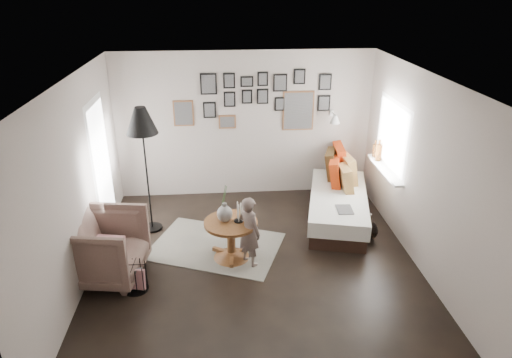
{
  "coord_description": "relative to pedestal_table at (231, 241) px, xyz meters",
  "views": [
    {
      "loc": [
        -0.43,
        -5.34,
        3.69
      ],
      "look_at": [
        0.05,
        0.5,
        1.1
      ],
      "focal_mm": 32.0,
      "sensor_mm": 36.0,
      "label": 1
    }
  ],
  "objects": [
    {
      "name": "demijohn_large",
      "position": [
        1.76,
        0.45,
        -0.09
      ],
      "size": [
        0.32,
        0.32,
        0.48
      ],
      "color": "black",
      "rests_on": "ground"
    },
    {
      "name": "wall_back",
      "position": [
        0.33,
        2.18,
        1.03
      ],
      "size": [
        4.5,
        0.0,
        4.5
      ],
      "primitive_type": "plane",
      "rotation": [
        1.57,
        0.0,
        0.0
      ],
      "color": "#A89D93",
      "rests_on": "ground"
    },
    {
      "name": "door_left",
      "position": [
        -1.91,
        0.98,
        0.78
      ],
      "size": [
        0.0,
        2.14,
        2.14
      ],
      "color": "white",
      "rests_on": "wall_left"
    },
    {
      "name": "wall_sconce",
      "position": [
        1.88,
        1.92,
        1.19
      ],
      "size": [
        0.18,
        0.36,
        0.16
      ],
      "color": "white",
      "rests_on": "wall_back"
    },
    {
      "name": "ceiling",
      "position": [
        0.33,
        -0.22,
        2.33
      ],
      "size": [
        4.8,
        4.8,
        0.0
      ],
      "primitive_type": "plane",
      "rotation": [
        3.14,
        0.0,
        0.0
      ],
      "color": "white",
      "rests_on": "wall_back"
    },
    {
      "name": "window_right",
      "position": [
        2.5,
        1.12,
        0.66
      ],
      "size": [
        0.15,
        1.32,
        1.3
      ],
      "color": "white",
      "rests_on": "wall_right"
    },
    {
      "name": "wall_right",
      "position": [
        2.58,
        -0.22,
        1.03
      ],
      "size": [
        0.0,
        4.8,
        4.8
      ],
      "primitive_type": "plane",
      "rotation": [
        1.57,
        0.0,
        -1.57
      ],
      "color": "#A89D93",
      "rests_on": "ground"
    },
    {
      "name": "floor_lamp",
      "position": [
        -1.24,
        0.94,
        1.45
      ],
      "size": [
        0.47,
        0.47,
        2.0
      ],
      "rotation": [
        0.0,
        0.0,
        -0.14
      ],
      "color": "black",
      "rests_on": "ground"
    },
    {
      "name": "rug",
      "position": [
        -0.23,
        0.32,
        -0.27
      ],
      "size": [
        2.19,
        1.87,
        0.01
      ],
      "primitive_type": "cube",
      "rotation": [
        0.0,
        0.0,
        -0.37
      ],
      "color": "beige",
      "rests_on": "ground"
    },
    {
      "name": "gallery_wall",
      "position": [
        0.61,
        2.17,
        1.47
      ],
      "size": [
        2.74,
        0.03,
        1.08
      ],
      "color": "brown",
      "rests_on": "wall_back"
    },
    {
      "name": "ground",
      "position": [
        0.33,
        -0.22,
        -0.27
      ],
      "size": [
        4.8,
        4.8,
        0.0
      ],
      "primitive_type": "plane",
      "color": "black",
      "rests_on": "ground"
    },
    {
      "name": "magazine_on_daybed",
      "position": [
        1.74,
        0.43,
        0.21
      ],
      "size": [
        0.25,
        0.33,
        0.02
      ],
      "primitive_type": "cube",
      "rotation": [
        0.0,
        0.0,
        -0.06
      ],
      "color": "black",
      "rests_on": "daybed"
    },
    {
      "name": "wall_left",
      "position": [
        -1.92,
        -0.22,
        1.03
      ],
      "size": [
        0.0,
        4.8,
        4.8
      ],
      "primitive_type": "plane",
      "rotation": [
        1.57,
        0.0,
        1.57
      ],
      "color": "#A89D93",
      "rests_on": "ground"
    },
    {
      "name": "vase",
      "position": [
        -0.08,
        0.02,
        0.48
      ],
      "size": [
        0.21,
        0.21,
        0.54
      ],
      "color": "black",
      "rests_on": "pedestal_table"
    },
    {
      "name": "armchair",
      "position": [
        -1.67,
        -0.3,
        0.18
      ],
      "size": [
        1.13,
        1.11,
        0.9
      ],
      "primitive_type": "imported",
      "rotation": [
        0.0,
        0.0,
        1.42
      ],
      "color": "brown",
      "rests_on": "ground"
    },
    {
      "name": "wall_front",
      "position": [
        0.33,
        -2.62,
        1.03
      ],
      "size": [
        4.5,
        0.0,
        4.5
      ],
      "primitive_type": "plane",
      "rotation": [
        -1.57,
        0.0,
        0.0
      ],
      "color": "#A89D93",
      "rests_on": "ground"
    },
    {
      "name": "candles",
      "position": [
        0.11,
        -0.0,
        0.45
      ],
      "size": [
        0.13,
        0.13,
        0.28
      ],
      "color": "black",
      "rests_on": "pedestal_table"
    },
    {
      "name": "armchair_cushion",
      "position": [
        -1.67,
        -0.25,
        0.21
      ],
      "size": [
        0.48,
        0.49,
        0.19
      ],
      "primitive_type": "cube",
      "rotation": [
        -0.21,
        0.0,
        -0.19
      ],
      "color": "beige",
      "rests_on": "armchair"
    },
    {
      "name": "pedestal_table",
      "position": [
        0.0,
        0.0,
        0.0
      ],
      "size": [
        0.75,
        0.75,
        0.59
      ],
      "rotation": [
        0.0,
        0.0,
        0.22
      ],
      "color": "brown",
      "rests_on": "ground"
    },
    {
      "name": "daybed",
      "position": [
        1.79,
        1.09,
        0.05
      ],
      "size": [
        1.35,
        2.22,
        1.02
      ],
      "rotation": [
        0.0,
        0.0,
        -0.24
      ],
      "color": "black",
      "rests_on": "ground"
    },
    {
      "name": "child",
      "position": [
        0.25,
        -0.16,
        0.24
      ],
      "size": [
        0.43,
        0.45,
        1.03
      ],
      "primitive_type": "imported",
      "rotation": [
        0.0,
        0.0,
        2.26
      ],
      "color": "#6B5A55",
      "rests_on": "ground"
    },
    {
      "name": "magazine_basket",
      "position": [
        -1.25,
        -0.63,
        -0.09
      ],
      "size": [
        0.32,
        0.32,
        0.38
      ],
      "rotation": [
        0.0,
        0.0,
        -0.06
      ],
      "color": "black",
      "rests_on": "ground"
    },
    {
      "name": "demijohn_small",
      "position": [
        2.11,
        0.33,
        -0.11
      ],
      "size": [
        0.28,
        0.28,
        0.43
      ],
      "color": "black",
      "rests_on": "ground"
    }
  ]
}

